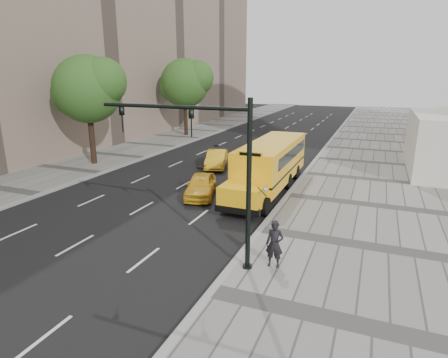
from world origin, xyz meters
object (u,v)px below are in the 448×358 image
at_px(taxi_far, 216,159).
at_px(traffic_signal, 212,162).
at_px(tree_c, 186,83).
at_px(taxi_near, 201,185).
at_px(school_bus, 270,162).
at_px(tree_b, 88,89).
at_px(pedestrian, 275,244).

bearing_deg(taxi_far, traffic_signal, -83.95).
distance_m(tree_c, taxi_near, 23.79).
bearing_deg(tree_c, traffic_signal, -60.45).
bearing_deg(school_bus, taxi_near, -136.36).
bearing_deg(tree_b, tree_c, 89.97).
distance_m(school_bus, pedestrian, 10.64).
height_order(tree_c, taxi_near, tree_c).
bearing_deg(pedestrian, tree_c, 122.24).
bearing_deg(taxi_near, traffic_signal, -78.33).
relative_size(tree_c, pedestrian, 4.91).
distance_m(taxi_far, pedestrian, 16.36).
relative_size(pedestrian, traffic_signal, 0.28).
relative_size(school_bus, traffic_signal, 1.81).
bearing_deg(traffic_signal, tree_c, 119.55).
distance_m(school_bus, taxi_far, 6.73).
bearing_deg(taxi_near, pedestrian, -64.60).
xyz_separation_m(school_bus, pedestrian, (3.00, -10.18, -0.71)).
xyz_separation_m(tree_c, pedestrian, (17.89, -27.03, -5.13)).
distance_m(tree_b, taxi_far, 11.30).
distance_m(taxi_far, traffic_signal, 16.09).
xyz_separation_m(tree_c, school_bus, (14.89, -16.85, -4.43)).
distance_m(tree_b, pedestrian, 21.61).
height_order(school_bus, traffic_signal, traffic_signal).
relative_size(taxi_far, pedestrian, 2.26).
height_order(tree_b, tree_c, tree_c).
height_order(taxi_far, traffic_signal, traffic_signal).
bearing_deg(taxi_far, tree_b, -179.31).
bearing_deg(tree_c, taxi_near, -60.20).
height_order(school_bus, pedestrian, school_bus).
xyz_separation_m(tree_b, traffic_signal, (15.59, -11.49, -1.97)).
xyz_separation_m(tree_b, taxi_far, (9.48, 2.99, -5.38)).
height_order(school_bus, taxi_near, school_bus).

